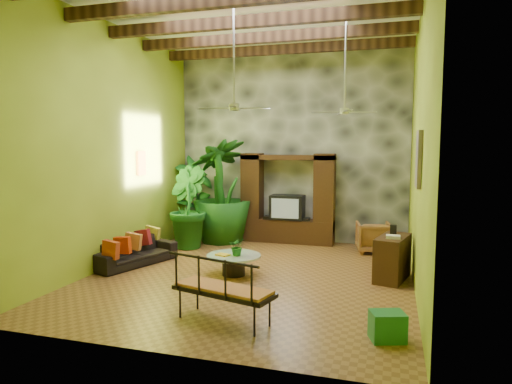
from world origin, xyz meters
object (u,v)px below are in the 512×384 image
(entertainment_center, at_px, (287,205))
(tall_plant_b, at_px, (186,207))
(coffee_table, at_px, (234,262))
(green_bin, at_px, (387,326))
(ceiling_fan_back, at_px, (345,101))
(side_console, at_px, (392,258))
(sofa, at_px, (134,252))
(iron_bench, at_px, (222,287))
(tall_plant_c, at_px, (221,191))
(wicker_armchair, at_px, (373,237))
(ceiling_fan_front, at_px, (234,96))
(tall_plant_a, at_px, (196,196))

(entertainment_center, xyz_separation_m, tall_plant_b, (-2.24, -1.29, 0.04))
(coffee_table, height_order, green_bin, coffee_table)
(ceiling_fan_back, distance_m, tall_plant_b, 4.57)
(entertainment_center, bearing_deg, side_console, -45.40)
(sofa, bearing_deg, side_console, -66.21)
(iron_bench, distance_m, green_bin, 2.28)
(side_console, bearing_deg, iron_bench, -114.26)
(iron_bench, relative_size, green_bin, 3.70)
(ceiling_fan_back, distance_m, tall_plant_c, 4.14)
(ceiling_fan_back, relative_size, wicker_armchair, 2.37)
(ceiling_fan_front, height_order, green_bin, ceiling_fan_front)
(ceiling_fan_front, xyz_separation_m, tall_plant_b, (-2.04, 2.24, -2.40))
(wicker_armchair, xyz_separation_m, tall_plant_b, (-4.43, -0.79, 0.65))
(ceiling_fan_front, bearing_deg, ceiling_fan_back, 41.63)
(sofa, height_order, tall_plant_b, tall_plant_b)
(wicker_armchair, bearing_deg, green_bin, 84.05)
(ceiling_fan_back, bearing_deg, tall_plant_a, 154.89)
(ceiling_fan_front, bearing_deg, coffee_table, 113.40)
(tall_plant_b, distance_m, iron_bench, 5.00)
(side_console, height_order, green_bin, side_console)
(entertainment_center, xyz_separation_m, ceiling_fan_back, (1.60, -1.94, 2.44))
(sofa, distance_m, wicker_armchair, 5.47)
(side_console, bearing_deg, entertainment_center, 148.71)
(sofa, height_order, side_console, side_console)
(tall_plant_c, relative_size, iron_bench, 1.68)
(tall_plant_b, bearing_deg, iron_bench, -59.09)
(entertainment_center, bearing_deg, ceiling_fan_front, -93.24)
(side_console, bearing_deg, green_bin, -76.95)
(entertainment_center, height_order, green_bin, entertainment_center)
(coffee_table, bearing_deg, tall_plant_a, 124.48)
(coffee_table, bearing_deg, wicker_armchair, 47.28)
(green_bin, bearing_deg, side_console, 88.94)
(iron_bench, bearing_deg, tall_plant_a, 132.21)
(ceiling_fan_back, distance_m, wicker_armchair, 3.42)
(tall_plant_b, bearing_deg, entertainment_center, 29.94)
(ceiling_fan_back, xyz_separation_m, tall_plant_a, (-4.16, 1.95, -2.29))
(sofa, relative_size, coffee_table, 1.77)
(sofa, relative_size, wicker_armchair, 2.38)
(ceiling_fan_front, relative_size, tall_plant_b, 0.92)
(tall_plant_a, bearing_deg, sofa, -91.08)
(sofa, height_order, wicker_armchair, wicker_armchair)
(tall_plant_a, distance_m, tall_plant_c, 1.04)
(tall_plant_b, bearing_deg, sofa, -101.77)
(iron_bench, bearing_deg, ceiling_fan_back, 85.44)
(sofa, bearing_deg, coffee_table, -74.40)
(ceiling_fan_front, distance_m, sofa, 3.98)
(sofa, height_order, tall_plant_c, tall_plant_c)
(tall_plant_a, bearing_deg, tall_plant_b, -76.30)
(tall_plant_c, xyz_separation_m, side_console, (4.27, -2.22, -0.92))
(tall_plant_c, distance_m, coffee_table, 3.28)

